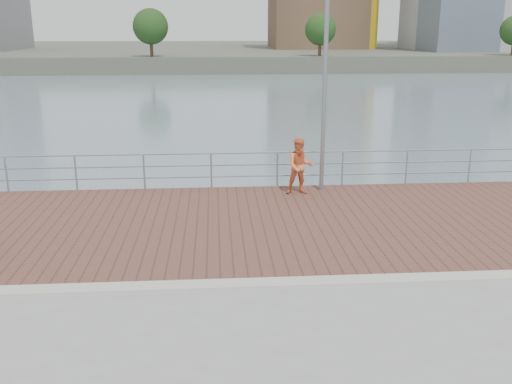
{
  "coord_description": "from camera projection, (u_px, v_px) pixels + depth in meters",
  "views": [
    {
      "loc": [
        -0.87,
        -10.12,
        4.84
      ],
      "look_at": [
        0.0,
        2.0,
        1.3
      ],
      "focal_mm": 40.0,
      "sensor_mm": 36.0,
      "label": 1
    }
  ],
  "objects": [
    {
      "name": "water",
      "position": [
        263.0,
        374.0,
        11.67
      ],
      "size": [
        400.0,
        400.0,
        0.0
      ],
      "primitive_type": "plane",
      "color": "slate",
      "rests_on": "ground"
    },
    {
      "name": "brick_lane",
      "position": [
        252.0,
        223.0,
        14.55
      ],
      "size": [
        40.0,
        6.8,
        0.02
      ],
      "primitive_type": "cube",
      "color": "brown",
      "rests_on": "seawall"
    },
    {
      "name": "curb",
      "position": [
        263.0,
        283.0,
        11.1
      ],
      "size": [
        40.0,
        0.4,
        0.06
      ],
      "primitive_type": "cube",
      "color": "#B7B5AD",
      "rests_on": "seawall"
    },
    {
      "name": "far_shore",
      "position": [
        218.0,
        52.0,
        128.61
      ],
      "size": [
        320.0,
        95.0,
        2.5
      ],
      "primitive_type": "cube",
      "color": "#4C5142",
      "rests_on": "ground"
    },
    {
      "name": "guardrail",
      "position": [
        244.0,
        166.0,
        17.62
      ],
      "size": [
        39.06,
        0.06,
        1.13
      ],
      "color": "#8C9EA8",
      "rests_on": "brick_lane"
    },
    {
      "name": "street_lamp",
      "position": [
        330.0,
        30.0,
        15.69
      ],
      "size": [
        0.49,
        1.42,
        6.69
      ],
      "color": "gray",
      "rests_on": "brick_lane"
    },
    {
      "name": "bystander",
      "position": [
        300.0,
        166.0,
        16.85
      ],
      "size": [
        0.83,
        0.66,
        1.68
      ],
      "primitive_type": "imported",
      "rotation": [
        0.0,
        0.0,
        0.02
      ],
      "color": "#EE7646",
      "rests_on": "brick_lane"
    },
    {
      "name": "shoreline_trees",
      "position": [
        280.0,
        29.0,
        84.2
      ],
      "size": [
        144.93,
        5.15,
        6.87
      ],
      "color": "#473323",
      "rests_on": "far_shore"
    }
  ]
}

